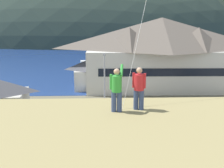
{
  "coord_description": "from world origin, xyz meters",
  "views": [
    {
      "loc": [
        -2.32,
        -19.3,
        10.47
      ],
      "look_at": [
        -1.32,
        9.0,
        3.78
      ],
      "focal_mm": 44.06,
      "sensor_mm": 36.0,
      "label": 1
    }
  ],
  "objects_px": {
    "harbor_lodge": "(161,51)",
    "parked_car_mid_row_near": "(119,142)",
    "wharf_dock": "(99,71)",
    "parked_car_mid_row_center": "(47,147)",
    "parked_car_mid_row_far": "(202,148)",
    "moored_boat_wharfside": "(84,67)",
    "parked_car_front_row_end": "(168,118)",
    "person_companion": "(139,87)",
    "parking_light_pole": "(105,79)",
    "person_kite_flyer": "(117,88)",
    "moored_boat_outer_mooring": "(114,66)",
    "parked_car_back_row_right": "(105,119)",
    "storage_shed_waterside": "(92,73)"
  },
  "relations": [
    {
      "from": "harbor_lodge",
      "to": "parked_car_mid_row_near",
      "type": "bearing_deg",
      "value": -109.55
    },
    {
      "from": "wharf_dock",
      "to": "parked_car_mid_row_center",
      "type": "bearing_deg",
      "value": -95.76
    },
    {
      "from": "parked_car_mid_row_far",
      "to": "moored_boat_wharfside",
      "type": "bearing_deg",
      "value": 106.69
    },
    {
      "from": "moored_boat_wharfside",
      "to": "parked_car_front_row_end",
      "type": "relative_size",
      "value": 1.34
    },
    {
      "from": "harbor_lodge",
      "to": "person_companion",
      "type": "bearing_deg",
      "value": -103.64
    },
    {
      "from": "parked_car_mid_row_far",
      "to": "parking_light_pole",
      "type": "relative_size",
      "value": 0.64
    },
    {
      "from": "parked_car_mid_row_center",
      "to": "person_kite_flyer",
      "type": "height_order",
      "value": "person_kite_flyer"
    },
    {
      "from": "moored_boat_outer_mooring",
      "to": "parked_car_back_row_right",
      "type": "height_order",
      "value": "moored_boat_outer_mooring"
    },
    {
      "from": "moored_boat_wharfside",
      "to": "person_companion",
      "type": "xyz_separation_m",
      "value": [
        5.34,
        -45.85,
        7.09
      ]
    },
    {
      "from": "moored_boat_wharfside",
      "to": "parked_car_mid_row_far",
      "type": "bearing_deg",
      "value": -73.31
    },
    {
      "from": "parked_car_mid_row_near",
      "to": "person_companion",
      "type": "bearing_deg",
      "value": -88.78
    },
    {
      "from": "parked_car_front_row_end",
      "to": "parked_car_mid_row_far",
      "type": "distance_m",
      "value": 6.46
    },
    {
      "from": "wharf_dock",
      "to": "parked_car_mid_row_near",
      "type": "xyz_separation_m",
      "value": [
        1.95,
        -34.55,
        0.71
      ]
    },
    {
      "from": "wharf_dock",
      "to": "parked_car_back_row_right",
      "type": "xyz_separation_m",
      "value": [
        0.93,
        -29.53,
        0.71
      ]
    },
    {
      "from": "harbor_lodge",
      "to": "moored_boat_outer_mooring",
      "type": "relative_size",
      "value": 4.24
    },
    {
      "from": "moored_boat_outer_mooring",
      "to": "parked_car_mid_row_near",
      "type": "height_order",
      "value": "moored_boat_outer_mooring"
    },
    {
      "from": "parked_car_front_row_end",
      "to": "parked_car_mid_row_near",
      "type": "bearing_deg",
      "value": -134.94
    },
    {
      "from": "parked_car_mid_row_near",
      "to": "person_companion",
      "type": "height_order",
      "value": "person_companion"
    },
    {
      "from": "person_kite_flyer",
      "to": "person_companion",
      "type": "height_order",
      "value": "person_kite_flyer"
    },
    {
      "from": "person_kite_flyer",
      "to": "person_companion",
      "type": "bearing_deg",
      "value": 13.7
    },
    {
      "from": "parked_car_mid_row_near",
      "to": "storage_shed_waterside",
      "type": "bearing_deg",
      "value": 97.42
    },
    {
      "from": "parked_car_mid_row_far",
      "to": "parked_car_front_row_end",
      "type": "bearing_deg",
      "value": 99.69
    },
    {
      "from": "parked_car_mid_row_near",
      "to": "parked_car_back_row_right",
      "type": "bearing_deg",
      "value": 101.43
    },
    {
      "from": "person_companion",
      "to": "moored_boat_wharfside",
      "type": "bearing_deg",
      "value": 96.65
    },
    {
      "from": "parking_light_pole",
      "to": "person_companion",
      "type": "bearing_deg",
      "value": -86.33
    },
    {
      "from": "wharf_dock",
      "to": "parked_car_mid_row_far",
      "type": "bearing_deg",
      "value": -77.23
    },
    {
      "from": "person_companion",
      "to": "moored_boat_outer_mooring",
      "type": "bearing_deg",
      "value": 88.71
    },
    {
      "from": "storage_shed_waterside",
      "to": "parked_car_back_row_right",
      "type": "bearing_deg",
      "value": -83.81
    },
    {
      "from": "harbor_lodge",
      "to": "parked_car_mid_row_far",
      "type": "bearing_deg",
      "value": -94.03
    },
    {
      "from": "moored_boat_outer_mooring",
      "to": "parked_car_mid_row_far",
      "type": "xyz_separation_m",
      "value": [
        4.91,
        -39.08,
        0.34
      ]
    },
    {
      "from": "moored_boat_outer_mooring",
      "to": "parked_car_back_row_right",
      "type": "distance_m",
      "value": 32.87
    },
    {
      "from": "wharf_dock",
      "to": "parking_light_pole",
      "type": "height_order",
      "value": "parking_light_pole"
    },
    {
      "from": "harbor_lodge",
      "to": "parking_light_pole",
      "type": "height_order",
      "value": "harbor_lodge"
    },
    {
      "from": "parked_car_mid_row_center",
      "to": "person_kite_flyer",
      "type": "relative_size",
      "value": 2.29
    },
    {
      "from": "person_kite_flyer",
      "to": "moored_boat_outer_mooring",
      "type": "bearing_deg",
      "value": 87.62
    },
    {
      "from": "harbor_lodge",
      "to": "parking_light_pole",
      "type": "bearing_deg",
      "value": -126.06
    },
    {
      "from": "wharf_dock",
      "to": "parked_car_mid_row_near",
      "type": "bearing_deg",
      "value": -86.78
    },
    {
      "from": "parked_car_back_row_right",
      "to": "parking_light_pole",
      "type": "distance_m",
      "value": 5.64
    },
    {
      "from": "moored_boat_outer_mooring",
      "to": "parked_car_front_row_end",
      "type": "bearing_deg",
      "value": -83.33
    },
    {
      "from": "moored_boat_wharfside",
      "to": "person_kite_flyer",
      "type": "bearing_deg",
      "value": -84.5
    },
    {
      "from": "moored_boat_wharfside",
      "to": "wharf_dock",
      "type": "bearing_deg",
      "value": -31.14
    },
    {
      "from": "person_companion",
      "to": "parked_car_mid_row_center",
      "type": "bearing_deg",
      "value": 123.79
    },
    {
      "from": "parked_car_mid_row_far",
      "to": "storage_shed_waterside",
      "type": "bearing_deg",
      "value": 111.36
    },
    {
      "from": "parking_light_pole",
      "to": "person_kite_flyer",
      "type": "distance_m",
      "value": 19.82
    },
    {
      "from": "storage_shed_waterside",
      "to": "person_kite_flyer",
      "type": "xyz_separation_m",
      "value": [
        2.12,
        -31.34,
        5.39
      ]
    },
    {
      "from": "wharf_dock",
      "to": "person_kite_flyer",
      "type": "height_order",
      "value": "person_kite_flyer"
    },
    {
      "from": "parked_car_mid_row_near",
      "to": "parking_light_pole",
      "type": "relative_size",
      "value": 0.63
    },
    {
      "from": "moored_boat_wharfside",
      "to": "parked_car_back_row_right",
      "type": "xyz_separation_m",
      "value": [
        4.13,
        -31.46,
        0.34
      ]
    },
    {
      "from": "harbor_lodge",
      "to": "person_companion",
      "type": "xyz_separation_m",
      "value": [
        -7.61,
        -31.36,
        2.08
      ]
    },
    {
      "from": "parked_car_mid_row_center",
      "to": "parked_car_front_row_end",
      "type": "bearing_deg",
      "value": 29.2
    }
  ]
}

